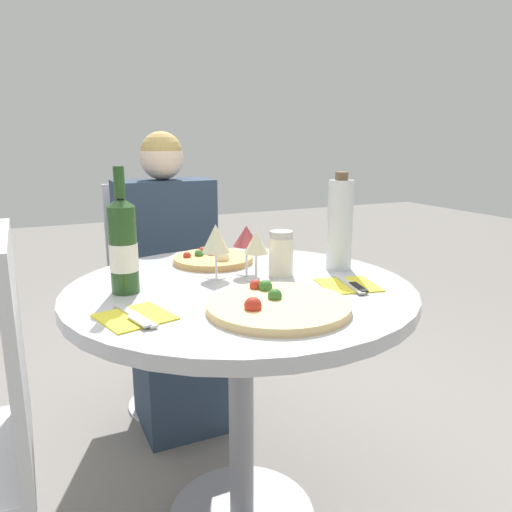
% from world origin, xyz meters
% --- Properties ---
extents(dining_table, '(0.96, 0.96, 0.76)m').
position_xyz_m(dining_table, '(0.00, 0.00, 0.63)').
color(dining_table, gray).
rests_on(dining_table, ground_plane).
extents(chair_behind_diner, '(0.42, 0.42, 0.97)m').
position_xyz_m(chair_behind_diner, '(-0.01, 0.84, 0.47)').
color(chair_behind_diner, silver).
rests_on(chair_behind_diner, ground_plane).
extents(seated_diner, '(0.39, 0.43, 1.19)m').
position_xyz_m(seated_diner, '(-0.01, 0.69, 0.52)').
color(seated_diner, '#28384C').
rests_on(seated_diner, ground_plane).
extents(pizza_large, '(0.35, 0.35, 0.05)m').
position_xyz_m(pizza_large, '(0.00, -0.23, 0.77)').
color(pizza_large, '#E5C17F').
rests_on(pizza_large, dining_table).
extents(pizza_small_far, '(0.26, 0.26, 0.05)m').
position_xyz_m(pizza_small_far, '(0.02, 0.28, 0.78)').
color(pizza_small_far, tan).
rests_on(pizza_small_far, dining_table).
extents(wine_bottle, '(0.07, 0.07, 0.33)m').
position_xyz_m(wine_bottle, '(-0.30, 0.07, 0.89)').
color(wine_bottle, '#23471E').
rests_on(wine_bottle, dining_table).
extents(tall_carafe, '(0.08, 0.08, 0.30)m').
position_xyz_m(tall_carafe, '(0.35, 0.04, 0.90)').
color(tall_carafe, silver).
rests_on(tall_carafe, dining_table).
extents(sugar_shaker, '(0.07, 0.07, 0.13)m').
position_xyz_m(sugar_shaker, '(0.15, 0.04, 0.83)').
color(sugar_shaker, silver).
rests_on(sugar_shaker, dining_table).
extents(wine_glass_back_right, '(0.08, 0.08, 0.15)m').
position_xyz_m(wine_glass_back_right, '(0.07, 0.10, 0.88)').
color(wine_glass_back_right, silver).
rests_on(wine_glass_back_right, dining_table).
extents(wine_glass_front_right, '(0.07, 0.07, 0.14)m').
position_xyz_m(wine_glass_front_right, '(0.07, 0.03, 0.87)').
color(wine_glass_front_right, silver).
rests_on(wine_glass_front_right, dining_table).
extents(wine_glass_back_left, '(0.08, 0.08, 0.16)m').
position_xyz_m(wine_glass_back_left, '(-0.03, 0.10, 0.88)').
color(wine_glass_back_left, silver).
rests_on(wine_glass_back_left, dining_table).
extents(place_setting_left, '(0.18, 0.19, 0.01)m').
position_xyz_m(place_setting_left, '(-0.32, -0.14, 0.77)').
color(place_setting_left, yellow).
rests_on(place_setting_left, dining_table).
extents(place_setting_right, '(0.18, 0.19, 0.01)m').
position_xyz_m(place_setting_right, '(0.27, -0.14, 0.77)').
color(place_setting_right, yellow).
rests_on(place_setting_right, dining_table).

